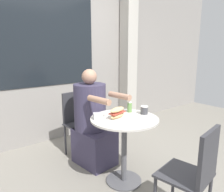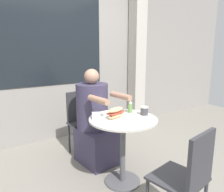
{
  "view_description": "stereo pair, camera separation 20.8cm",
  "coord_description": "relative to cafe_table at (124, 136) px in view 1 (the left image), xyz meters",
  "views": [
    {
      "loc": [
        -1.46,
        -1.64,
        1.44
      ],
      "look_at": [
        0.0,
        0.21,
        0.94
      ],
      "focal_mm": 35.0,
      "sensor_mm": 36.0,
      "label": 1
    },
    {
      "loc": [
        -1.29,
        -1.76,
        1.44
      ],
      "look_at": [
        0.0,
        0.21,
        0.94
      ],
      "focal_mm": 35.0,
      "sensor_mm": 36.0,
      "label": 2
    }
  ],
  "objects": [
    {
      "name": "sandwich_on_plate",
      "position": [
        -0.08,
        0.03,
        0.25
      ],
      "size": [
        0.22,
        0.22,
        0.12
      ],
      "rotation": [
        0.0,
        0.0,
        0.23
      ],
      "color": "white",
      "rests_on": "cafe_table"
    },
    {
      "name": "condiment_bottle",
      "position": [
        0.19,
        0.13,
        0.27
      ],
      "size": [
        0.05,
        0.05,
        0.14
      ],
      "color": "#66934C",
      "rests_on": "cafe_table"
    },
    {
      "name": "diner_chair",
      "position": [
        -0.05,
        0.92,
        -0.02
      ],
      "size": [
        0.42,
        0.42,
        0.87
      ],
      "rotation": [
        0.0,
        0.0,
        3.25
      ],
      "color": "#333338",
      "rests_on": "ground_plane"
    },
    {
      "name": "storefront_wall",
      "position": [
        -0.0,
        1.63,
        0.86
      ],
      "size": [
        8.0,
        0.09,
        2.8
      ],
      "color": "gray",
      "rests_on": "ground_plane"
    },
    {
      "name": "ground_plane",
      "position": [
        0.0,
        0.0,
        -0.54
      ],
      "size": [
        8.0,
        8.0,
        0.0
      ],
      "primitive_type": "plane",
      "color": "gray"
    },
    {
      "name": "napkin_box",
      "position": [
        -0.24,
        0.15,
        0.23
      ],
      "size": [
        0.12,
        0.12,
        0.06
      ],
      "rotation": [
        0.0,
        0.0,
        -0.46
      ],
      "color": "silver",
      "rests_on": "cafe_table"
    },
    {
      "name": "empty_chair_across",
      "position": [
        0.01,
        -0.83,
        -0.02
      ],
      "size": [
        0.44,
        0.44,
        0.87
      ],
      "rotation": [
        0.0,
        0.0,
        0.17
      ],
      "color": "#333338",
      "rests_on": "ground_plane"
    },
    {
      "name": "seated_diner",
      "position": [
        -0.04,
        0.57,
        -0.02
      ],
      "size": [
        0.46,
        0.74,
        1.21
      ],
      "rotation": [
        0.0,
        0.0,
        3.25
      ],
      "color": "#38334C",
      "rests_on": "ground_plane"
    },
    {
      "name": "drink_cup",
      "position": [
        0.27,
        -0.03,
        0.24
      ],
      "size": [
        0.08,
        0.08,
        0.09
      ],
      "color": "#424247",
      "rests_on": "cafe_table"
    },
    {
      "name": "cafe_table",
      "position": [
        0.0,
        0.0,
        0.0
      ],
      "size": [
        0.72,
        0.72,
        0.74
      ],
      "color": "beige",
      "rests_on": "ground_plane"
    },
    {
      "name": "lattice_pillar",
      "position": [
        1.37,
        1.45,
        0.66
      ],
      "size": [
        0.24,
        0.24,
        2.4
      ],
      "color": "#B2ADA3",
      "rests_on": "ground_plane"
    }
  ]
}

